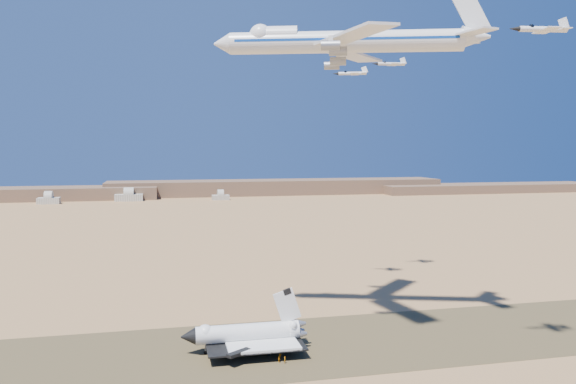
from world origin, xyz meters
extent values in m
plane|color=#A67A49|center=(0.00, 0.00, 0.00)|extent=(1200.00, 1200.00, 0.00)
cube|color=brown|center=(0.00, 0.00, 0.03)|extent=(600.00, 50.00, 0.06)
cube|color=brown|center=(120.00, 540.00, 9.00)|extent=(420.00, 60.00, 18.00)
cube|color=brown|center=(400.00, 510.00, 5.50)|extent=(300.00, 60.00, 11.00)
cube|color=beige|center=(-140.00, 470.00, 3.25)|extent=(22.00, 14.00, 6.50)
cube|color=beige|center=(-60.00, 485.00, 3.75)|extent=(30.00, 15.00, 7.50)
cube|color=beige|center=(40.00, 475.00, 2.75)|extent=(19.00, 12.50, 5.50)
cylinder|color=white|center=(-3.37, -0.91, 5.41)|extent=(28.87, 5.23, 5.05)
cone|color=black|center=(-19.77, -0.81, 5.41)|extent=(4.09, 4.82, 4.79)
sphere|color=white|center=(-15.08, -0.84, 6.13)|extent=(4.69, 4.69, 4.69)
cube|color=white|center=(0.23, -0.93, 3.33)|extent=(19.96, 21.75, 0.81)
cube|color=black|center=(-1.57, -0.92, 2.93)|extent=(27.17, 21.80, 0.45)
cube|color=white|center=(8.34, -0.99, 12.43)|extent=(8.36, 0.68, 10.38)
cylinder|color=gray|center=(-15.08, -0.84, 1.44)|extent=(0.32, 0.32, 2.88)
cylinder|color=black|center=(-15.08, -0.84, 0.50)|extent=(0.99, 0.41, 0.99)
cylinder|color=gray|center=(2.01, -5.45, 1.44)|extent=(0.32, 0.32, 2.88)
cylinder|color=black|center=(2.01, -5.45, 0.50)|extent=(0.99, 0.41, 0.99)
cylinder|color=gray|center=(2.06, 3.56, 1.44)|extent=(0.32, 0.32, 2.88)
cylinder|color=black|center=(2.06, 3.56, 0.50)|extent=(0.99, 0.41, 0.99)
cylinder|color=white|center=(29.17, 10.77, 89.88)|extent=(69.38, 28.12, 6.66)
cone|color=white|center=(-6.97, 22.47, 89.88)|extent=(7.00, 7.94, 6.66)
sphere|color=white|center=(4.41, 18.78, 92.27)|extent=(6.87, 6.87, 6.87)
cube|color=white|center=(26.02, -5.71, 88.63)|extent=(14.68, 32.38, 0.73)
cube|color=white|center=(36.27, 25.98, 88.63)|extent=(28.95, 28.45, 0.73)
cube|color=white|center=(62.73, -7.20, 90.92)|extent=(7.99, 12.39, 0.52)
cube|color=white|center=(66.90, 5.68, 90.92)|extent=(12.33, 11.92, 0.52)
cube|color=white|center=(64.81, -0.76, 97.68)|extent=(11.51, 4.35, 14.88)
cylinder|color=gray|center=(24.30, 2.50, 85.51)|extent=(5.78, 4.18, 2.71)
cylinder|color=gray|center=(19.44, -5.77, 85.51)|extent=(5.78, 4.18, 2.71)
cylinder|color=gray|center=(30.07, 20.33, 85.51)|extent=(5.78, 4.18, 2.71)
cylinder|color=gray|center=(30.97, 29.88, 85.51)|extent=(5.78, 4.18, 2.71)
imported|color=#BF6C0B|center=(5.12, -12.47, 0.98)|extent=(0.65, 0.78, 1.84)
imported|color=#BF6C0B|center=(4.59, -8.74, 1.00)|extent=(0.98, 1.05, 1.89)
imported|color=#BF6C0B|center=(3.69, -11.51, 0.88)|extent=(0.90, 1.08, 1.64)
cylinder|color=white|center=(64.78, -33.49, 86.31)|extent=(12.01, 3.14, 1.39)
cone|color=black|center=(57.70, -32.44, 86.31)|extent=(2.75, 1.66, 1.29)
sphere|color=black|center=(61.83, -33.05, 86.81)|extent=(1.39, 1.39, 1.39)
cube|color=white|center=(65.76, -33.64, 86.12)|extent=(4.62, 8.38, 0.25)
cube|color=white|center=(69.70, -34.23, 86.31)|extent=(2.90, 5.24, 0.20)
cube|color=white|center=(69.90, -34.26, 87.71)|extent=(3.01, 0.69, 3.37)
cylinder|color=white|center=(48.96, 59.89, 87.33)|extent=(10.75, 5.12, 1.28)
cone|color=black|center=(42.78, 62.24, 87.33)|extent=(2.65, 1.96, 1.19)
sphere|color=black|center=(46.39, 60.87, 87.79)|extent=(1.28, 1.28, 1.28)
cube|color=white|center=(49.82, 59.56, 87.14)|extent=(5.61, 8.00, 0.23)
cube|color=white|center=(53.25, 58.25, 87.33)|extent=(3.52, 5.01, 0.18)
cube|color=white|center=(53.42, 58.19, 88.61)|extent=(2.68, 1.20, 3.10)
cylinder|color=white|center=(70.56, 71.68, 93.48)|extent=(11.81, 2.99, 1.37)
cone|color=black|center=(63.59, 72.66, 93.48)|extent=(2.70, 1.61, 1.27)
sphere|color=black|center=(67.65, 72.09, 93.97)|extent=(1.37, 1.37, 1.37)
cube|color=white|center=(71.53, 71.54, 93.29)|extent=(4.48, 8.22, 0.24)
cube|color=white|center=(75.40, 70.99, 93.48)|extent=(2.81, 5.14, 0.20)
cube|color=white|center=(75.60, 70.97, 94.85)|extent=(2.96, 0.66, 3.31)
camera|label=1|loc=(-26.75, -154.90, 57.30)|focal=35.00mm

